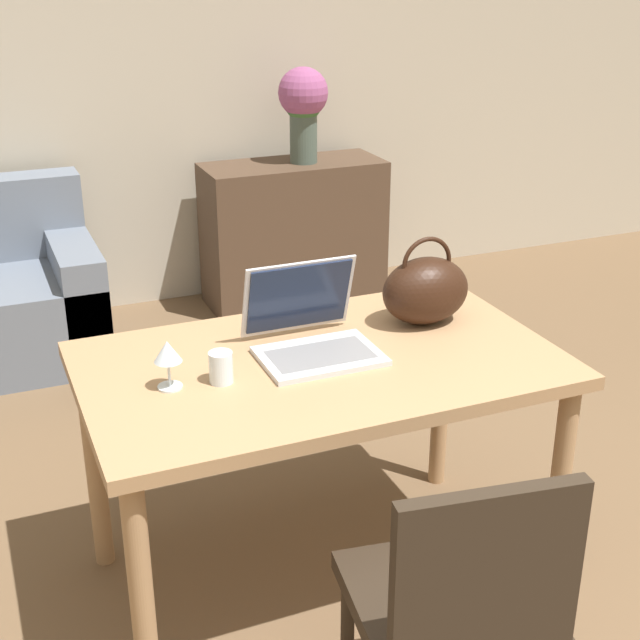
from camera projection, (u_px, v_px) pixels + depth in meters
name	position (u px, v px, depth m)	size (l,w,h in m)	color
wall_back	(137.00, 52.00, 4.54)	(10.00, 0.06, 2.70)	#BCB29E
dining_table	(320.00, 388.00, 2.57)	(1.35, 0.81, 0.77)	#A87F56
chair	(459.00, 601.00, 2.02)	(0.50, 0.50, 0.86)	#2D2319
sideboard	(294.00, 233.00, 4.90)	(0.97, 0.40, 0.78)	#4C3828
laptop	(310.00, 328.00, 2.57)	(0.34, 0.33, 0.25)	silver
drinking_glass	(221.00, 367.00, 2.38)	(0.07, 0.07, 0.09)	silver
wine_glass	(168.00, 354.00, 2.33)	(0.08, 0.08, 0.14)	silver
handbag	(426.00, 290.00, 2.74)	(0.28, 0.19, 0.28)	black
flower_vase	(303.00, 103.00, 4.64)	(0.26, 0.26, 0.50)	#47564C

